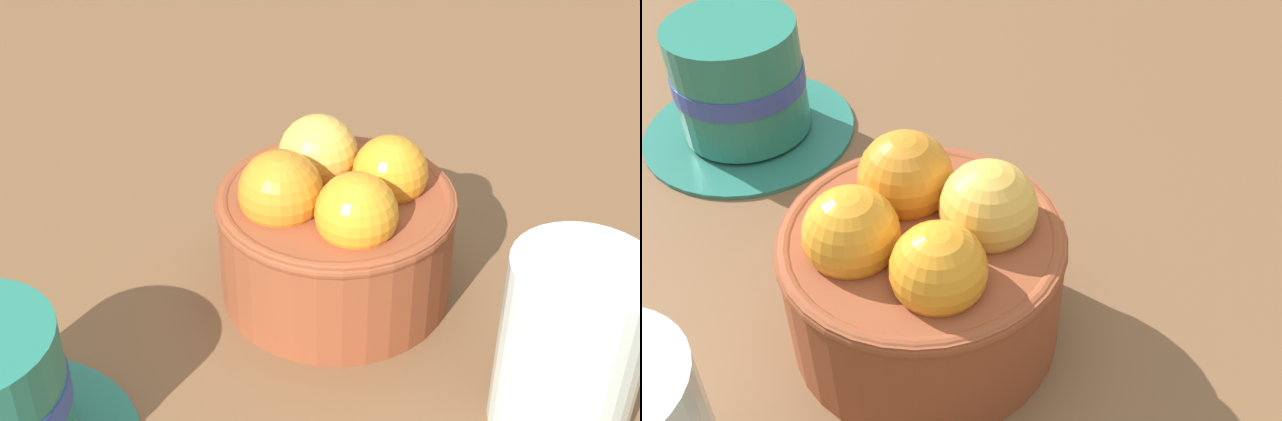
{
  "view_description": "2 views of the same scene",
  "coord_description": "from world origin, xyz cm",
  "views": [
    {
      "loc": [
        42.62,
        -2.47,
        35.06
      ],
      "look_at": [
        -1.96,
        -0.86,
        4.41
      ],
      "focal_mm": 50.59,
      "sensor_mm": 36.0,
      "label": 1
    },
    {
      "loc": [
        -2.14,
        27.45,
        32.89
      ],
      "look_at": [
        -1.88,
        -3.12,
        5.54
      ],
      "focal_mm": 45.15,
      "sensor_mm": 36.0,
      "label": 2
    }
  ],
  "objects": [
    {
      "name": "terracotta_bowl",
      "position": [
        -0.01,
        -0.05,
        4.62
      ],
      "size": [
        13.92,
        13.92,
        10.07
      ],
      "color": "brown",
      "rests_on": "ground_plane"
    },
    {
      "name": "ground_plane",
      "position": [
        0.0,
        0.0,
        -2.1
      ],
      "size": [
        140.37,
        105.61,
        4.2
      ],
      "primitive_type": "cube",
      "color": "brown"
    },
    {
      "name": "water_glass",
      "position": [
        10.96,
        10.79,
        4.99
      ],
      "size": [
        6.99,
        6.99,
        9.97
      ],
      "primitive_type": "cylinder",
      "color": "silver",
      "rests_on": "ground_plane"
    }
  ]
}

